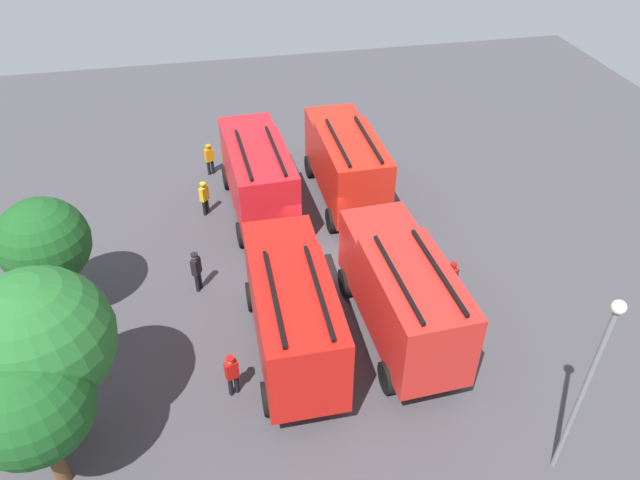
# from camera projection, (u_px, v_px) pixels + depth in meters

# --- Properties ---
(ground_plane) EXTENTS (49.75, 49.75, 0.00)m
(ground_plane) POSITION_uv_depth(u_px,v_px,m) (320.00, 266.00, 25.08)
(ground_plane) COLOR #423F44
(fire_truck_0) EXTENTS (7.31, 3.04, 3.88)m
(fire_truck_0) POSITION_uv_depth(u_px,v_px,m) (402.00, 291.00, 20.67)
(fire_truck_0) COLOR red
(fire_truck_0) RESTS_ON ground
(fire_truck_1) EXTENTS (7.23, 2.83, 3.88)m
(fire_truck_1) POSITION_uv_depth(u_px,v_px,m) (346.00, 162.00, 27.80)
(fire_truck_1) COLOR red
(fire_truck_1) RESTS_ON ground
(fire_truck_2) EXTENTS (7.21, 2.78, 3.88)m
(fire_truck_2) POSITION_uv_depth(u_px,v_px,m) (292.00, 309.00, 19.96)
(fire_truck_2) COLOR red
(fire_truck_2) RESTS_ON ground
(fire_truck_3) EXTENTS (7.31, 3.05, 3.88)m
(fire_truck_3) POSITION_uv_depth(u_px,v_px,m) (258.00, 173.00, 26.96)
(fire_truck_3) COLOR red
(fire_truck_3) RESTS_ON ground
(firefighter_0) EXTENTS (0.48, 0.44, 1.68)m
(firefighter_0) POSITION_uv_depth(u_px,v_px,m) (451.00, 278.00, 23.05)
(firefighter_0) COLOR black
(firefighter_0) RESTS_ON ground
(firefighter_1) EXTENTS (0.38, 0.48, 1.67)m
(firefighter_1) POSITION_uv_depth(u_px,v_px,m) (210.00, 158.00, 30.52)
(firefighter_1) COLOR black
(firefighter_1) RESTS_ON ground
(firefighter_2) EXTENTS (0.48, 0.42, 1.80)m
(firefighter_2) POSITION_uv_depth(u_px,v_px,m) (197.00, 270.00, 23.34)
(firefighter_2) COLOR black
(firefighter_2) RESTS_ON ground
(firefighter_3) EXTENTS (0.37, 0.48, 1.72)m
(firefighter_3) POSITION_uv_depth(u_px,v_px,m) (232.00, 373.00, 19.27)
(firefighter_3) COLOR black
(firefighter_3) RESTS_ON ground
(firefighter_4) EXTENTS (0.47, 0.46, 1.69)m
(firefighter_4) POSITION_uv_depth(u_px,v_px,m) (204.00, 197.00, 27.61)
(firefighter_4) COLOR black
(firefighter_4) RESTS_ON ground
(tree_0) EXTENTS (3.29, 3.29, 5.10)m
(tree_0) POSITION_uv_depth(u_px,v_px,m) (30.00, 405.00, 15.30)
(tree_0) COLOR brown
(tree_0) RESTS_ON ground
(tree_1) EXTENTS (3.15, 3.15, 4.88)m
(tree_1) POSITION_uv_depth(u_px,v_px,m) (21.00, 379.00, 16.16)
(tree_1) COLOR brown
(tree_1) RESTS_ON ground
(tree_2) EXTENTS (4.03, 4.03, 6.25)m
(tree_2) POSITION_uv_depth(u_px,v_px,m) (40.00, 340.00, 16.05)
(tree_2) COLOR brown
(tree_2) RESTS_ON ground
(tree_3) EXTENTS (3.21, 3.21, 4.98)m
(tree_3) POSITION_uv_depth(u_px,v_px,m) (44.00, 242.00, 20.90)
(tree_3) COLOR brown
(tree_3) RESTS_ON ground
(traffic_cone_0) EXTENTS (0.46, 0.46, 0.66)m
(traffic_cone_0) POSITION_uv_depth(u_px,v_px,m) (310.00, 263.00, 24.73)
(traffic_cone_0) COLOR #F2600C
(traffic_cone_0) RESTS_ON ground
(traffic_cone_1) EXTENTS (0.47, 0.47, 0.67)m
(traffic_cone_1) POSITION_uv_depth(u_px,v_px,m) (477.00, 334.00, 21.52)
(traffic_cone_1) COLOR #F2600C
(traffic_cone_1) RESTS_ON ground
(lamppost) EXTENTS (0.36, 0.36, 6.64)m
(lamppost) POSITION_uv_depth(u_px,v_px,m) (589.00, 379.00, 15.40)
(lamppost) COLOR slate
(lamppost) RESTS_ON ground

